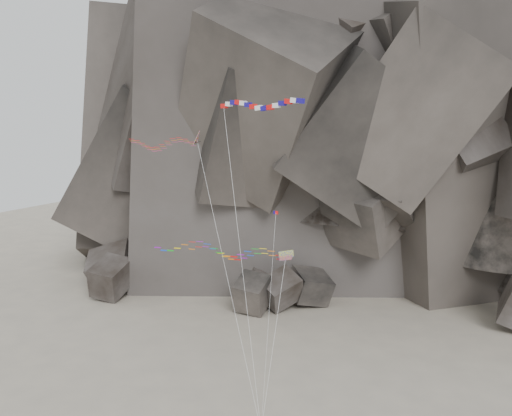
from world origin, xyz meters
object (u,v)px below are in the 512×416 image
at_px(banner_kite, 259,107).
at_px(pennant_kite, 272,261).
at_px(parafoil_kite, 215,249).
at_px(delta_kite, 159,143).

bearing_deg(banner_kite, pennant_kite, 54.18).
bearing_deg(parafoil_kite, banner_kite, -36.02).
relative_size(banner_kite, parafoil_kite, 1.87).
height_order(delta_kite, pennant_kite, delta_kite).
bearing_deg(parafoil_kite, pennant_kite, -27.94).
distance_m(delta_kite, pennant_kite, 20.57).
bearing_deg(pennant_kite, delta_kite, 173.61).
bearing_deg(delta_kite, banner_kite, -33.72).
height_order(delta_kite, parafoil_kite, delta_kite).
height_order(banner_kite, pennant_kite, banner_kite).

